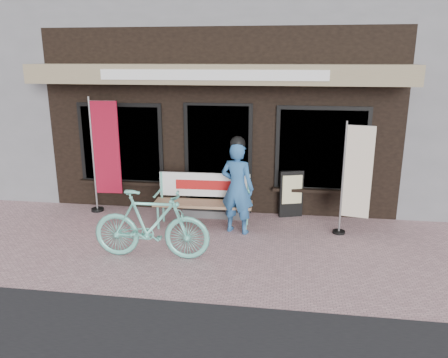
% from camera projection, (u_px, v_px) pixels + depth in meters
% --- Properties ---
extents(ground, '(70.00, 70.00, 0.00)m').
position_uv_depth(ground, '(199.00, 252.00, 7.06)').
color(ground, '#C19397').
rests_on(ground, ground).
extents(storefront, '(7.00, 6.77, 6.00)m').
position_uv_depth(storefront, '(237.00, 60.00, 10.99)').
color(storefront, black).
rests_on(storefront, ground).
extents(bench, '(1.82, 0.52, 0.98)m').
position_uv_depth(bench, '(204.00, 196.00, 8.07)').
color(bench, '#67CAB6').
rests_on(bench, ground).
extents(person, '(0.69, 0.54, 1.75)m').
position_uv_depth(person, '(237.00, 186.00, 7.67)').
color(person, '#2B5E97').
rests_on(person, ground).
extents(bicycle, '(1.84, 0.57, 1.10)m').
position_uv_depth(bicycle, '(151.00, 225.00, 6.74)').
color(bicycle, '#67CAB6').
rests_on(bicycle, ground).
extents(nobori_red, '(0.68, 0.27, 2.32)m').
position_uv_depth(nobori_red, '(104.00, 154.00, 8.63)').
color(nobori_red, gray).
rests_on(nobori_red, ground).
extents(nobori_cream, '(0.60, 0.26, 2.02)m').
position_uv_depth(nobori_cream, '(355.00, 178.00, 7.48)').
color(nobori_cream, gray).
rests_on(nobori_cream, ground).
extents(menu_stand, '(0.47, 0.23, 0.93)m').
position_uv_depth(menu_stand, '(291.00, 193.00, 8.53)').
color(menu_stand, black).
rests_on(menu_stand, ground).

